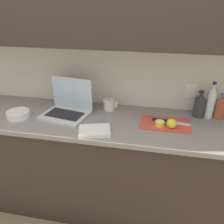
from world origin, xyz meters
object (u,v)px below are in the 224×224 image
Objects in this scene: laptop at (68,106)px; bowl_white at (18,114)px; knife at (164,121)px; lemon_half_cut at (160,123)px; measuring_cup at (109,104)px; lemon_whole_beside at (172,124)px; cutting_board at (165,124)px; bottle_oil_tall at (211,102)px; bottle_green_soda at (199,105)px; bottle_water_clear at (220,107)px.

bowl_white is (-0.36, -0.13, -0.04)m from laptop.
laptop is at bearing -174.01° from knife.
knife is at bearing 63.39° from lemon_half_cut.
lemon_whole_beside is at bearing -24.33° from measuring_cup.
knife reaches higher than cutting_board.
laptop is 1.36× the size of bottle_oil_tall.
bottle_green_soda is 1.42m from bowl_white.
bowl_white is at bearing -169.25° from bottle_water_clear.
bottle_water_clear is 1.15× the size of bowl_white.
bottle_water_clear is (0.16, -0.00, -0.01)m from bottle_green_soda.
bottle_oil_tall reaches higher than bowl_white.
laptop is 1.39× the size of knife.
cutting_board is 0.46m from bottle_water_clear.
laptop is 1.07× the size of cutting_board.
bottle_oil_tall is (1.10, 0.16, 0.07)m from laptop.
laptop is 2.26× the size of bowl_white.
cutting_board is 0.33m from bottle_green_soda.
bottle_water_clear is at bearing 24.12° from cutting_board.
bottle_green_soda reaches higher than knife.
lemon_whole_beside is 0.39m from bottle_oil_tall.
lemon_whole_beside is at bearing -54.82° from cutting_board.
bowl_white is at bearing -174.49° from cutting_board.
cutting_board is 1.73× the size of bottle_green_soda.
laptop reaches higher than knife.
cutting_board is 5.27× the size of lemon_whole_beside.
laptop reaches higher than lemon_whole_beside.
bottle_green_soda is at bearing 37.75° from lemon_half_cut.
measuring_cup is at bearing 160.15° from cutting_board.
bottle_water_clear is at bearing -0.00° from bottle_oil_tall.
bottle_oil_tall is at bearing 28.81° from cutting_board.
bottle_oil_tall is (0.29, 0.25, 0.09)m from lemon_whole_beside.
bottle_water_clear is 0.87m from measuring_cup.
bottle_green_soda reaches higher than lemon_half_cut.
bottle_green_soda reaches higher than bowl_white.
bottle_water_clear is at bearing 26.81° from lemon_half_cut.
lemon_half_cut is 0.24× the size of bottle_oil_tall.
bowl_white is (-1.18, -0.05, -0.02)m from lemon_whole_beside.
bowl_white is at bearing -168.08° from bottle_green_soda.
measuring_cup is 0.73m from bowl_white.
measuring_cup reaches higher than cutting_board.
bottle_water_clear reaches higher than measuring_cup.
knife is 2.42× the size of measuring_cup.
knife is 0.45m from bottle_water_clear.
bottle_oil_tall is 0.09m from bottle_water_clear.
measuring_cup reaches higher than lemon_whole_beside.
measuring_cup is at bearing 153.56° from lemon_half_cut.
bottle_water_clear is at bearing -0.00° from bottle_green_soda.
laptop is 1.04m from bottle_green_soda.
bottle_green_soda reaches higher than lemon_whole_beside.
cutting_board is 1.27× the size of bottle_oil_tall.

